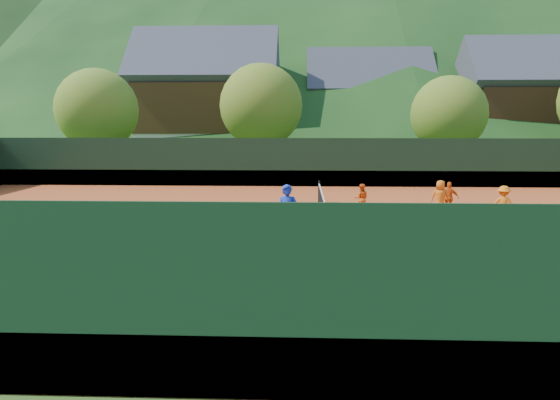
{
  "coord_description": "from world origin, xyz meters",
  "views": [
    {
      "loc": [
        -0.98,
        -18.89,
        4.17
      ],
      "look_at": [
        -1.73,
        0.0,
        1.1
      ],
      "focal_mm": 32.0,
      "sensor_mm": 36.0,
      "label": 1
    }
  ],
  "objects_px": {
    "student_d": "(503,204)",
    "chalet_mid": "(367,111)",
    "student_c": "(440,198)",
    "student_b": "(449,198)",
    "tennis_net": "(325,215)",
    "coach": "(287,214)",
    "student_a": "(361,198)",
    "chalet_left": "(207,104)",
    "ball_hopper": "(68,224)",
    "chalet_right": "(521,107)"
  },
  "relations": [
    {
      "from": "chalet_right",
      "to": "student_d",
      "type": "bearing_deg",
      "value": -113.96
    },
    {
      "from": "student_a",
      "to": "tennis_net",
      "type": "height_order",
      "value": "student_a"
    },
    {
      "from": "student_a",
      "to": "tennis_net",
      "type": "relative_size",
      "value": 0.11
    },
    {
      "from": "student_c",
      "to": "chalet_left",
      "type": "relative_size",
      "value": 0.11
    },
    {
      "from": "student_b",
      "to": "student_c",
      "type": "relative_size",
      "value": 0.91
    },
    {
      "from": "student_d",
      "to": "tennis_net",
      "type": "relative_size",
      "value": 0.12
    },
    {
      "from": "student_b",
      "to": "student_d",
      "type": "relative_size",
      "value": 0.95
    },
    {
      "from": "student_b",
      "to": "student_c",
      "type": "xyz_separation_m",
      "value": [
        -0.55,
        -0.59,
        0.07
      ]
    },
    {
      "from": "chalet_mid",
      "to": "student_b",
      "type": "bearing_deg",
      "value": -90.68
    },
    {
      "from": "student_b",
      "to": "student_c",
      "type": "bearing_deg",
      "value": 66.34
    },
    {
      "from": "student_d",
      "to": "ball_hopper",
      "type": "bearing_deg",
      "value": 33.19
    },
    {
      "from": "student_b",
      "to": "chalet_left",
      "type": "height_order",
      "value": "chalet_left"
    },
    {
      "from": "student_b",
      "to": "chalet_left",
      "type": "distance_m",
      "value": 31.43
    },
    {
      "from": "student_c",
      "to": "chalet_left",
      "type": "xyz_separation_m",
      "value": [
        -15.08,
        27.41,
        4.84
      ]
    },
    {
      "from": "chalet_left",
      "to": "chalet_mid",
      "type": "distance_m",
      "value": 16.51
    },
    {
      "from": "student_b",
      "to": "ball_hopper",
      "type": "distance_m",
      "value": 15.56
    },
    {
      "from": "student_b",
      "to": "tennis_net",
      "type": "bearing_deg",
      "value": 49.08
    },
    {
      "from": "coach",
      "to": "tennis_net",
      "type": "relative_size",
      "value": 0.17
    },
    {
      "from": "chalet_left",
      "to": "student_b",
      "type": "bearing_deg",
      "value": -59.76
    },
    {
      "from": "coach",
      "to": "chalet_right",
      "type": "xyz_separation_m",
      "value": [
        21.39,
        32.51,
        4.23
      ]
    },
    {
      "from": "student_b",
      "to": "chalet_right",
      "type": "xyz_separation_m",
      "value": [
        14.36,
        26.82,
        4.53
      ]
    },
    {
      "from": "coach",
      "to": "chalet_right",
      "type": "height_order",
      "value": "chalet_right"
    },
    {
      "from": "ball_hopper",
      "to": "chalet_mid",
      "type": "relative_size",
      "value": 0.08
    },
    {
      "from": "student_a",
      "to": "student_d",
      "type": "bearing_deg",
      "value": 166.21
    },
    {
      "from": "tennis_net",
      "to": "ball_hopper",
      "type": "distance_m",
      "value": 9.13
    },
    {
      "from": "coach",
      "to": "student_b",
      "type": "bearing_deg",
      "value": 44.75
    },
    {
      "from": "tennis_net",
      "to": "ball_hopper",
      "type": "xyz_separation_m",
      "value": [
        -8.54,
        -3.22,
        0.25
      ]
    },
    {
      "from": "coach",
      "to": "student_c",
      "type": "distance_m",
      "value": 8.24
    },
    {
      "from": "student_a",
      "to": "chalet_left",
      "type": "xyz_separation_m",
      "value": [
        -11.78,
        26.77,
        4.97
      ]
    },
    {
      "from": "student_a",
      "to": "chalet_left",
      "type": "bearing_deg",
      "value": -60.95
    },
    {
      "from": "student_c",
      "to": "student_b",
      "type": "bearing_deg",
      "value": -120.18
    },
    {
      "from": "ball_hopper",
      "to": "chalet_left",
      "type": "relative_size",
      "value": 0.07
    },
    {
      "from": "student_a",
      "to": "ball_hopper",
      "type": "bearing_deg",
      "value": 37.29
    },
    {
      "from": "coach",
      "to": "student_b",
      "type": "xyz_separation_m",
      "value": [
        7.02,
        5.69,
        -0.3
      ]
    },
    {
      "from": "student_b",
      "to": "tennis_net",
      "type": "relative_size",
      "value": 0.12
    },
    {
      "from": "student_c",
      "to": "student_d",
      "type": "distance_m",
      "value": 2.52
    },
    {
      "from": "student_c",
      "to": "ball_hopper",
      "type": "distance_m",
      "value": 14.81
    },
    {
      "from": "coach",
      "to": "ball_hopper",
      "type": "distance_m",
      "value": 7.2
    },
    {
      "from": "ball_hopper",
      "to": "student_d",
      "type": "bearing_deg",
      "value": 16.07
    },
    {
      "from": "student_a",
      "to": "student_d",
      "type": "xyz_separation_m",
      "value": [
        5.48,
        -1.9,
        0.1
      ]
    },
    {
      "from": "tennis_net",
      "to": "chalet_mid",
      "type": "xyz_separation_m",
      "value": [
        6.0,
        34.0,
        4.47
      ]
    },
    {
      "from": "student_d",
      "to": "chalet_mid",
      "type": "bearing_deg",
      "value": -70.66
    },
    {
      "from": "chalet_mid",
      "to": "coach",
      "type": "bearing_deg",
      "value": -101.44
    },
    {
      "from": "tennis_net",
      "to": "chalet_left",
      "type": "height_order",
      "value": "chalet_left"
    },
    {
      "from": "coach",
      "to": "chalet_left",
      "type": "relative_size",
      "value": 0.15
    },
    {
      "from": "student_c",
      "to": "ball_hopper",
      "type": "relative_size",
      "value": 1.56
    },
    {
      "from": "coach",
      "to": "student_b",
      "type": "relative_size",
      "value": 1.42
    },
    {
      "from": "student_c",
      "to": "chalet_mid",
      "type": "distance_m",
      "value": 31.7
    },
    {
      "from": "coach",
      "to": "student_a",
      "type": "xyz_separation_m",
      "value": [
        3.17,
        5.74,
        -0.35
      ]
    },
    {
      "from": "student_c",
      "to": "student_d",
      "type": "height_order",
      "value": "student_c"
    }
  ]
}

